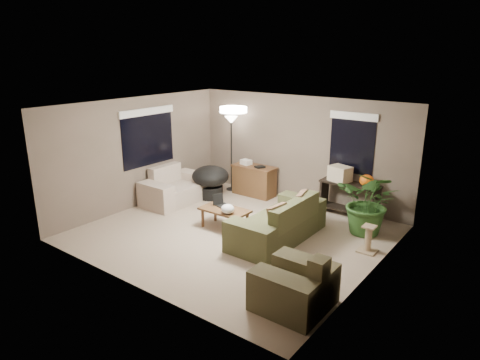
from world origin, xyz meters
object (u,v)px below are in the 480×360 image
Objects in this scene: coffee_table at (225,212)px; floor_lamp at (231,129)px; loveseat at (175,190)px; cat_scratching_post at (368,241)px; papasan_chair at (210,179)px; console_table at (349,197)px; desk at (254,180)px; main_sofa at (280,225)px; armchair at (295,287)px; houseplant at (369,209)px.

floor_lamp is (-1.47, 2.09, 1.24)m from coffee_table.
floor_lamp is at bearing 72.04° from loveseat.
cat_scratching_post is (4.68, 0.20, -0.08)m from loveseat.
cat_scratching_post is (4.19, -0.54, -0.25)m from papasan_chair.
console_table is 1.23× the size of papasan_chair.
desk is 0.85× the size of console_table.
cat_scratching_post is at bearing -7.40° from papasan_chair.
main_sofa is at bearing -44.25° from desk.
floor_lamp is at bearing 179.46° from desk.
coffee_table is at bearing 148.42° from armchair.
armchair is 4.90m from desk.
houseplant is at bearing 12.37° from loveseat.
armchair is 5.56m from floor_lamp.
armchair is 0.52× the size of floor_lamp.
papasan_chair is (-1.48, 1.28, 0.11)m from coffee_table.
floor_lamp reaches higher than papasan_chair.
cat_scratching_post is at bearing 18.12° from main_sofa.
papasan_chair is 1.40m from floor_lamp.
papasan_chair is 2.11× the size of cat_scratching_post.
cat_scratching_post is at bearing -55.35° from console_table.
armchair reaches higher than desk.
loveseat is 4.96m from armchair.
floor_lamp is (-0.72, 0.01, 1.22)m from desk.
armchair reaches higher than cat_scratching_post.
desk is (-1.91, 1.86, 0.08)m from main_sofa.
coffee_table is at bearing -148.15° from houseplant.
loveseat is 2.05m from coffee_table.
floor_lamp is 4.07m from houseplant.
main_sofa is at bearing 127.51° from armchair.
console_table is (0.56, 1.94, 0.14)m from main_sofa.
armchair is 1.00× the size of coffee_table.
houseplant is at bearing 45.49° from main_sofa.
papasan_chair is 0.55× the size of floor_lamp.
houseplant reaches higher than cat_scratching_post.
desk is 2.47m from console_table.
floor_lamp reaches higher than desk.
floor_lamp reaches higher than armchair.
console_table is 2.60× the size of cat_scratching_post.
houseplant is at bearing -10.58° from desk.
console_table reaches higher than coffee_table.
main_sofa is 2.85m from papasan_chair.
coffee_table is 2.00× the size of cat_scratching_post.
main_sofa reaches higher than desk.
coffee_table is 0.52× the size of floor_lamp.
coffee_table is at bearing -164.85° from cat_scratching_post.
houseplant reaches higher than console_table.
houseplant is (1.25, 1.27, 0.22)m from main_sofa.
main_sofa is 2.09× the size of papasan_chair.
armchair is 3.06m from houseplant.
loveseat is 1.60× the size of armchair.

